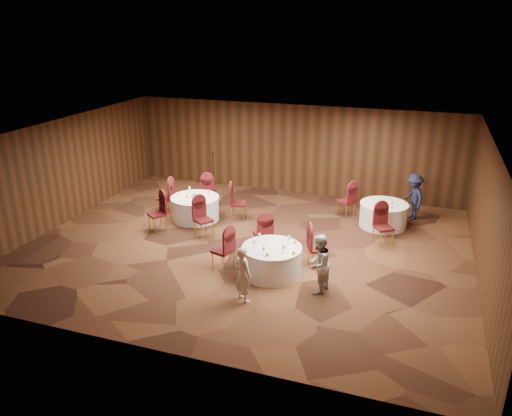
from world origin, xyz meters
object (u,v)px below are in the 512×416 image
(woman_a, at_px, (243,274))
(table_left, at_px, (195,208))
(mic_stand, at_px, (214,184))
(man_c, at_px, (414,197))
(table_main, at_px, (272,260))
(table_right, at_px, (383,215))
(woman_b, at_px, (318,264))

(woman_a, bearing_deg, table_left, -17.99)
(table_left, relative_size, woman_a, 1.15)
(mic_stand, xyz_separation_m, man_c, (6.82, 0.10, 0.26))
(mic_stand, xyz_separation_m, woman_a, (3.44, -6.29, 0.18))
(table_left, bearing_deg, table_main, -38.81)
(mic_stand, height_order, man_c, mic_stand)
(table_main, distance_m, table_right, 4.67)
(man_c, bearing_deg, woman_b, -45.50)
(table_main, height_order, mic_stand, mic_stand)
(woman_a, bearing_deg, man_c, -83.22)
(table_main, relative_size, woman_b, 1.04)
(table_main, relative_size, table_left, 0.98)
(table_left, relative_size, man_c, 1.03)
(mic_stand, distance_m, woman_b, 7.30)
(table_left, bearing_deg, woman_b, -34.52)
(table_left, distance_m, woman_a, 5.19)
(woman_a, bearing_deg, mic_stand, -26.62)
(woman_a, bearing_deg, table_main, -64.85)
(table_main, bearing_deg, mic_stand, 126.97)
(table_left, height_order, woman_a, woman_a)
(table_right, height_order, woman_b, woman_b)
(mic_stand, bearing_deg, woman_b, -47.33)
(man_c, bearing_deg, table_main, -58.77)
(woman_a, distance_m, woman_b, 1.77)
(woman_b, bearing_deg, man_c, 173.84)
(woman_b, distance_m, man_c, 5.77)
(man_c, bearing_deg, woman_a, -54.40)
(woman_b, height_order, man_c, man_c)
(mic_stand, bearing_deg, table_left, -82.19)
(table_right, bearing_deg, man_c, 48.58)
(man_c, bearing_deg, table_right, -67.90)
(table_main, distance_m, man_c, 5.90)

